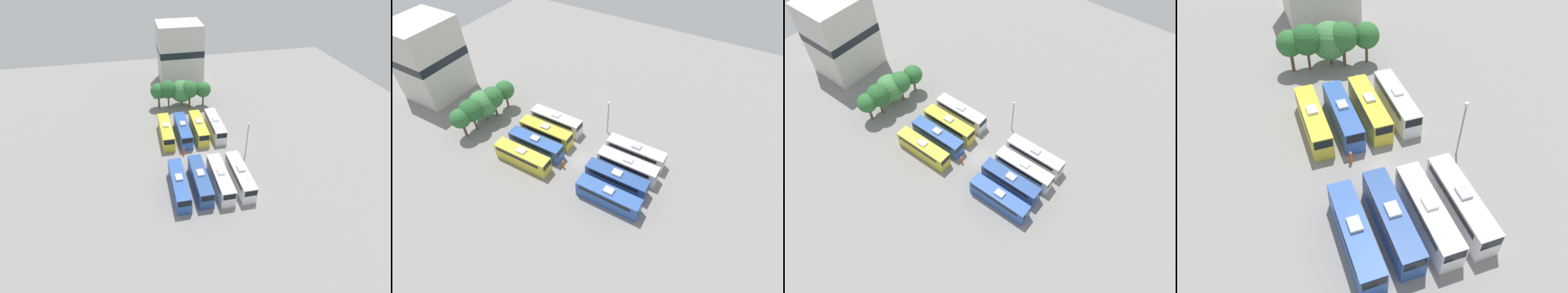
{
  "view_description": "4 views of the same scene",
  "coord_description": "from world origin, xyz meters",
  "views": [
    {
      "loc": [
        -10.69,
        -46.64,
        37.37
      ],
      "look_at": [
        -0.86,
        -0.08,
        3.01
      ],
      "focal_mm": 28.0,
      "sensor_mm": 36.0,
      "label": 1
    },
    {
      "loc": [
        -30.96,
        -19.4,
        42.28
      ],
      "look_at": [
        1.4,
        -0.93,
        2.94
      ],
      "focal_mm": 28.0,
      "sensor_mm": 36.0,
      "label": 2
    },
    {
      "loc": [
        -32.3,
        -25.32,
        57.02
      ],
      "look_at": [
        1.24,
        0.62,
        1.53
      ],
      "focal_mm": 35.0,
      "sensor_mm": 36.0,
      "label": 3
    },
    {
      "loc": [
        -10.27,
        -27.27,
        31.9
      ],
      "look_at": [
        -0.5,
        0.93,
        2.58
      ],
      "focal_mm": 35.0,
      "sensor_mm": 36.0,
      "label": 4
    }
  ],
  "objects": [
    {
      "name": "bus_5",
      "position": [
        -1.87,
        8.25,
        1.75
      ],
      "size": [
        2.47,
        10.76,
        3.54
      ],
      "color": "#2D56A8",
      "rests_on": "ground_plane"
    },
    {
      "name": "bus_0",
      "position": [
        -5.48,
        -8.58,
        1.75
      ],
      "size": [
        2.47,
        10.76,
        3.54
      ],
      "color": "#2D56A8",
      "rests_on": "ground_plane"
    },
    {
      "name": "bus_1",
      "position": [
        -1.71,
        -8.18,
        1.75
      ],
      "size": [
        2.47,
        10.76,
        3.54
      ],
      "color": "#284C93",
      "rests_on": "ground_plane"
    },
    {
      "name": "tree_2",
      "position": [
        0.34,
        22.63,
        3.95
      ],
      "size": [
        5.58,
        5.58,
        6.74
      ],
      "color": "brown",
      "rests_on": "ground_plane"
    },
    {
      "name": "bus_7",
      "position": [
        5.41,
        8.57,
        1.75
      ],
      "size": [
        2.47,
        10.76,
        3.54
      ],
      "color": "silver",
      "rests_on": "ground_plane"
    },
    {
      "name": "tree_1",
      "position": [
        -3.08,
        22.26,
        4.88
      ],
      "size": [
        4.43,
        4.43,
        7.12
      ],
      "color": "brown",
      "rests_on": "ground_plane"
    },
    {
      "name": "bus_6",
      "position": [
        1.68,
        8.46,
        1.75
      ],
      "size": [
        2.47,
        10.76,
        3.54
      ],
      "color": "gold",
      "rests_on": "ground_plane"
    },
    {
      "name": "bus_4",
      "position": [
        -5.53,
        8.49,
        1.75
      ],
      "size": [
        2.47,
        10.76,
        3.54
      ],
      "color": "gold",
      "rests_on": "ground_plane"
    },
    {
      "name": "tree_0",
      "position": [
        -5.47,
        22.69,
        4.49
      ],
      "size": [
        3.81,
        3.81,
        6.43
      ],
      "color": "brown",
      "rests_on": "ground_plane"
    },
    {
      "name": "light_pole",
      "position": [
        9.25,
        -0.92,
        5.19
      ],
      "size": [
        0.6,
        0.6,
        7.62
      ],
      "color": "gray",
      "rests_on": "ground_plane"
    },
    {
      "name": "bus_2",
      "position": [
        1.81,
        -8.59,
        1.75
      ],
      "size": [
        2.47,
        10.76,
        3.54
      ],
      "color": "silver",
      "rests_on": "ground_plane"
    },
    {
      "name": "tree_4",
      "position": [
        5.63,
        21.41,
        4.44
      ],
      "size": [
        3.92,
        3.92,
        6.43
      ],
      "color": "brown",
      "rests_on": "ground_plane"
    },
    {
      "name": "ground_plane",
      "position": [
        0.0,
        0.0,
        0.0
      ],
      "size": [
        116.98,
        116.98,
        0.0
      ],
      "primitive_type": "plane",
      "color": "gray"
    },
    {
      "name": "worker_person",
      "position": [
        -2.85,
        1.71,
        0.83
      ],
      "size": [
        0.36,
        0.36,
        1.77
      ],
      "color": "#CC4C19",
      "rests_on": "ground_plane"
    },
    {
      "name": "bus_3",
      "position": [
        5.42,
        -8.54,
        1.75
      ],
      "size": [
        2.47,
        10.76,
        3.54
      ],
      "color": "silver",
      "rests_on": "ground_plane"
    },
    {
      "name": "tree_3",
      "position": [
        2.14,
        21.53,
        4.77
      ],
      "size": [
        4.37,
        4.37,
        6.98
      ],
      "color": "brown",
      "rests_on": "ground_plane"
    }
  ]
}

